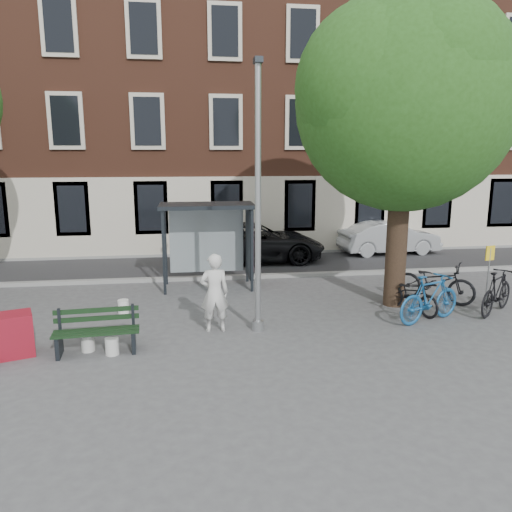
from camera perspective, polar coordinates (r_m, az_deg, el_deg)
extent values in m
plane|color=#4C4C4F|center=(11.95, 0.21, -8.47)|extent=(90.00, 90.00, 0.00)
cube|color=#28282B|center=(18.63, -2.80, -1.08)|extent=(40.00, 4.00, 0.01)
cube|color=gray|center=(16.68, -2.19, -2.40)|extent=(40.00, 0.25, 0.12)
cube|color=gray|center=(20.57, -3.29, 0.29)|extent=(40.00, 0.25, 0.12)
cube|color=brown|center=(24.33, -4.29, 18.45)|extent=(30.00, 8.00, 14.00)
cylinder|color=#9EA0A3|center=(11.27, 0.22, 6.00)|extent=(0.14, 0.14, 6.00)
cylinder|color=#9EA0A3|center=(11.91, 0.21, -7.92)|extent=(0.28, 0.28, 0.24)
cube|color=#1E2328|center=(11.38, 0.24, 21.46)|extent=(0.18, 0.35, 0.12)
cylinder|color=black|center=(13.99, 15.77, 1.30)|extent=(0.56, 0.56, 3.40)
sphere|color=#265118|center=(13.84, 16.65, 16.54)|extent=(5.60, 5.60, 5.60)
sphere|color=#265118|center=(14.64, 19.47, 18.05)|extent=(3.92, 3.92, 3.92)
sphere|color=#265118|center=(13.30, 13.98, 18.20)|extent=(4.20, 4.20, 4.20)
sphere|color=#265118|center=(13.19, 19.34, 19.27)|extent=(3.64, 3.64, 3.64)
cube|color=#1E2328|center=(14.81, -10.50, 0.32)|extent=(0.08, 0.08, 2.50)
cube|color=#1E2328|center=(14.91, -0.47, 0.59)|extent=(0.08, 0.08, 2.50)
cube|color=#1E2328|center=(15.98, -10.31, 1.16)|extent=(0.08, 0.08, 2.50)
cube|color=#1E2328|center=(16.08, -1.02, 1.41)|extent=(0.08, 0.08, 2.50)
cube|color=#1E2328|center=(15.20, -5.66, 5.75)|extent=(2.85, 1.45, 0.12)
cube|color=#8C999E|center=(15.96, -5.66, 1.73)|extent=(2.34, 0.04, 2.00)
cube|color=#1E2328|center=(15.47, -0.75, 1.47)|extent=(0.12, 1.14, 2.12)
cube|color=#D84C19|center=(15.48, -0.50, 1.48)|extent=(0.02, 0.90, 1.62)
imported|color=silver|center=(11.65, -4.77, -4.22)|extent=(0.71, 0.50, 1.86)
cube|color=#1E2328|center=(11.19, -21.58, -9.52)|extent=(0.12, 0.55, 0.45)
cube|color=#1E2328|center=(11.04, -13.79, -9.32)|extent=(0.12, 0.55, 0.45)
cube|color=black|center=(10.84, -17.88, -8.57)|extent=(1.75, 0.25, 0.04)
cube|color=black|center=(11.01, -17.79, -8.25)|extent=(1.75, 0.25, 0.04)
cube|color=black|center=(11.17, -17.71, -7.94)|extent=(1.75, 0.25, 0.04)
cube|color=black|center=(11.21, -17.72, -6.81)|extent=(1.75, 0.18, 0.10)
cube|color=black|center=(11.15, -17.78, -5.93)|extent=(1.75, 0.18, 0.10)
imported|color=black|center=(14.88, 19.73, -2.77)|extent=(2.18, 2.01, 1.16)
imported|color=#1A5792|center=(13.07, 19.25, -4.57)|extent=(2.08, 1.29, 1.21)
imported|color=black|center=(13.74, 17.36, -4.23)|extent=(1.25, 1.92, 0.95)
imported|color=black|center=(14.42, 25.82, -3.71)|extent=(1.87, 1.60, 1.16)
imported|color=black|center=(19.28, -0.10, 1.60)|extent=(5.38, 2.54, 1.49)
imported|color=#A7AAAF|center=(21.44, 14.94, 2.06)|extent=(4.23, 1.73, 1.36)
cube|color=maroon|center=(11.52, -26.35, -8.13)|extent=(1.05, 0.86, 0.90)
cylinder|color=silver|center=(11.28, -18.66, -9.39)|extent=(0.31, 0.31, 0.36)
cylinder|color=silver|center=(10.94, -16.13, -9.88)|extent=(0.36, 0.36, 0.36)
cylinder|color=white|center=(13.55, -14.92, -5.61)|extent=(0.34, 0.34, 0.36)
cylinder|color=#9EA0A3|center=(14.67, 24.96, -2.36)|extent=(0.04, 0.04, 1.67)
cube|color=yellow|center=(14.53, 25.19, 0.31)|extent=(0.29, 0.10, 0.39)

